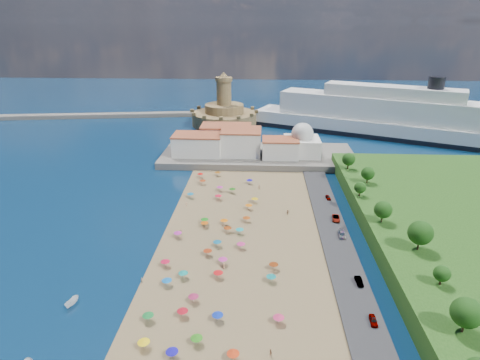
{
  "coord_description": "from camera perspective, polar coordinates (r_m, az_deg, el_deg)",
  "views": [
    {
      "loc": [
        11.24,
        -107.69,
        60.82
      ],
      "look_at": [
        4.0,
        25.0,
        8.0
      ],
      "focal_mm": 30.0,
      "sensor_mm": 36.0,
      "label": 1
    }
  ],
  "objects": [
    {
      "name": "moored_boats",
      "position": [
        96.49,
        -25.24,
        -19.24
      ],
      "size": [
        4.25,
        22.98,
        1.73
      ],
      "color": "white",
      "rests_on": "ground"
    },
    {
      "name": "cruise_ship",
      "position": [
        241.33,
        20.47,
        8.19
      ],
      "size": [
        152.22,
        85.15,
        34.19
      ],
      "color": "black",
      "rests_on": "ground"
    },
    {
      "name": "fortress",
      "position": [
        252.66,
        -2.26,
        9.29
      ],
      "size": [
        40.0,
        40.0,
        32.4
      ],
      "color": "olive",
      "rests_on": "ground"
    },
    {
      "name": "hillside_trees",
      "position": [
        115.29,
        21.92,
        -6.1
      ],
      "size": [
        12.63,
        109.13,
        8.03
      ],
      "color": "#382314",
      "rests_on": "hillside"
    },
    {
      "name": "jetty",
      "position": [
        224.99,
        -2.94,
        6.28
      ],
      "size": [
        18.0,
        70.0,
        2.4
      ],
      "primitive_type": "cube",
      "color": "#59544C",
      "rests_on": "ground"
    },
    {
      "name": "beach_parasols",
      "position": [
        111.53,
        -4.02,
        -10.12
      ],
      "size": [
        32.54,
        116.49,
        2.2
      ],
      "color": "gray",
      "rests_on": "beach"
    },
    {
      "name": "waterfront_buildings",
      "position": [
        189.45,
        -1.33,
        5.44
      ],
      "size": [
        57.0,
        29.0,
        11.0
      ],
      "color": "silver",
      "rests_on": "terrace"
    },
    {
      "name": "ground",
      "position": [
        124.19,
        -2.49,
        -7.67
      ],
      "size": [
        700.0,
        700.0,
        0.0
      ],
      "primitive_type": "plane",
      "color": "#071938",
      "rests_on": "ground"
    },
    {
      "name": "parked_cars",
      "position": [
        123.45,
        14.42,
        -7.87
      ],
      "size": [
        2.95,
        68.04,
        1.42
      ],
      "color": "gray",
      "rests_on": "promenade"
    },
    {
      "name": "breakwater",
      "position": [
        293.6,
        -21.59,
        8.48
      ],
      "size": [
        199.03,
        34.77,
        2.6
      ],
      "primitive_type": "cube",
      "rotation": [
        0.0,
        0.0,
        0.14
      ],
      "color": "#59544C",
      "rests_on": "ground"
    },
    {
      "name": "terrace",
      "position": [
        190.19,
        2.6,
        3.48
      ],
      "size": [
        90.0,
        36.0,
        3.0
      ],
      "primitive_type": "cube",
      "color": "#59544C",
      "rests_on": "ground"
    },
    {
      "name": "domed_building",
      "position": [
        187.01,
        8.79,
        5.32
      ],
      "size": [
        16.0,
        16.0,
        15.0
      ],
      "color": "silver",
      "rests_on": "terrace"
    },
    {
      "name": "beachgoers",
      "position": [
        129.55,
        -0.99,
        -5.77
      ],
      "size": [
        39.36,
        84.1,
        1.84
      ],
      "color": "tan",
      "rests_on": "beach"
    }
  ]
}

